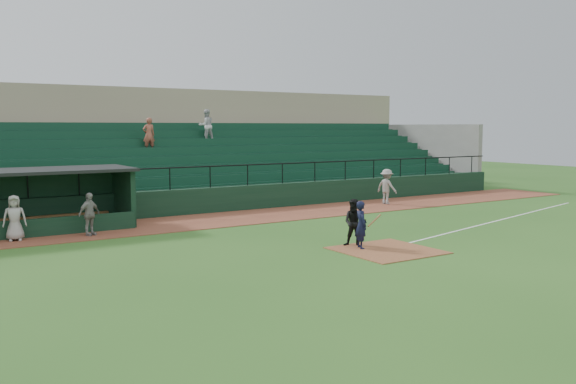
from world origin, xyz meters
TOP-DOWN VIEW (x-y plane):
  - ground at (0.00, 0.00)m, footprint 90.00×90.00m
  - warning_track at (0.00, 8.00)m, footprint 40.00×4.00m
  - home_plate_dirt at (0.00, -1.00)m, footprint 3.00×3.00m
  - foul_line at (8.00, 1.20)m, footprint 17.49×4.44m
  - stadium_structure at (-0.00, 16.46)m, footprint 38.00×13.08m
  - dugout at (-9.75, 9.56)m, footprint 8.90×3.20m
  - batter_at_plate at (-0.52, -0.30)m, footprint 1.06×0.70m
  - umpire at (-0.44, 0.13)m, footprint 0.98×1.00m
  - runner at (8.10, 8.09)m, footprint 0.90×1.29m
  - dugout_player_a at (-7.46, 6.98)m, footprint 1.01×0.76m
  - dugout_player_b at (-9.96, 7.36)m, footprint 0.87×0.65m

SIDE VIEW (x-z plane):
  - ground at x=0.00m, z-range 0.00..0.00m
  - foul_line at x=8.00m, z-range 0.00..0.01m
  - warning_track at x=0.00m, z-range 0.00..0.03m
  - home_plate_dirt at x=0.00m, z-range 0.00..0.03m
  - batter_at_plate at x=-0.52m, z-range 0.00..1.60m
  - umpire at x=-0.44m, z-range 0.00..1.62m
  - dugout_player_a at x=-7.46m, z-range 0.03..1.63m
  - dugout_player_b at x=-9.96m, z-range 0.03..1.65m
  - runner at x=8.10m, z-range 0.03..1.85m
  - dugout at x=-9.75m, z-range 0.12..2.54m
  - stadium_structure at x=0.00m, z-range -0.90..5.50m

